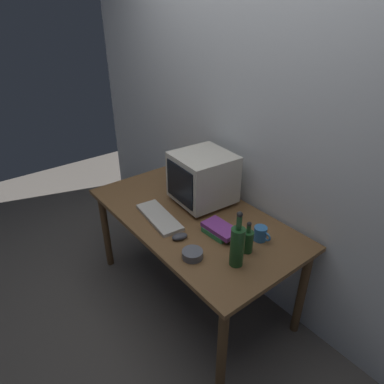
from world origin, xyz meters
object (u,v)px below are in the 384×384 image
crt_monitor (203,178)px  keyboard (159,217)px  bottle_tall (237,245)px  cd_spindle (192,254)px  book_stack (219,230)px  bottle_short (248,241)px  computer_mouse (180,236)px  mug (261,234)px

crt_monitor → keyboard: size_ratio=0.98×
bottle_tall → cd_spindle: (-0.19, -0.16, -0.11)m
bottle_tall → book_stack: 0.30m
crt_monitor → book_stack: crt_monitor is taller
crt_monitor → book_stack: size_ratio=1.74×
cd_spindle → book_stack: bearing=104.4°
cd_spindle → crt_monitor: bearing=135.2°
keyboard → bottle_tall: 0.66m
bottle_short → cd_spindle: 0.33m
keyboard → computer_mouse: 0.27m
bottle_tall → keyboard: bearing=-172.2°
computer_mouse → cd_spindle: 0.19m
bottle_short → keyboard: bearing=-160.2°
bottle_short → mug: (-0.02, 0.14, -0.03)m
crt_monitor → cd_spindle: crt_monitor is taller
crt_monitor → computer_mouse: size_ratio=4.12×
bottle_tall → book_stack: bearing=157.2°
crt_monitor → keyboard: 0.41m
mug → cd_spindle: (-0.13, -0.43, -0.02)m
crt_monitor → bottle_tall: bearing=-24.0°
computer_mouse → bottle_short: (0.33, 0.24, 0.06)m
computer_mouse → book_stack: 0.25m
mug → cd_spindle: size_ratio=1.00×
keyboard → bottle_short: size_ratio=2.05×
crt_monitor → keyboard: bearing=-91.1°
keyboard → book_stack: book_stack is taller
computer_mouse → book_stack: bearing=76.0°
computer_mouse → book_stack: (0.12, 0.22, 0.02)m
keyboard → bottle_short: (0.60, 0.22, 0.06)m
crt_monitor → mug: crt_monitor is taller
computer_mouse → bottle_short: 0.42m
book_stack → cd_spindle: book_stack is taller
bottle_short → bottle_tall: bearing=-72.5°
computer_mouse → mug: (0.31, 0.38, 0.03)m
computer_mouse → cd_spindle: (0.18, -0.05, 0.00)m
mug → crt_monitor: bearing=178.8°
computer_mouse → book_stack: size_ratio=0.42×
computer_mouse → crt_monitor: bearing=136.9°
book_stack → computer_mouse: bearing=-117.6°
book_stack → keyboard: bearing=-152.6°
bottle_tall → crt_monitor: bearing=156.0°
computer_mouse → mug: size_ratio=0.83×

